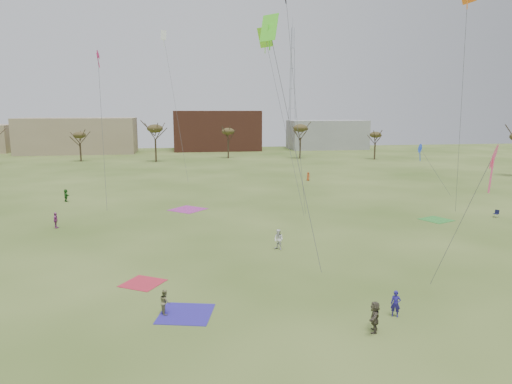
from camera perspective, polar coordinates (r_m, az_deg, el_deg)
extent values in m
plane|color=#354F18|center=(29.84, 3.80, -14.49)|extent=(260.00, 260.00, 0.00)
imported|color=navy|center=(30.28, 16.59, -12.87)|extent=(0.70, 0.63, 1.62)
imported|color=olive|center=(29.97, -10.99, -12.95)|extent=(0.75, 0.87, 1.53)
imported|color=brown|center=(28.03, 14.22, -14.46)|extent=(1.21, 1.73, 1.79)
imported|color=#9D418E|center=(53.83, -23.14, -3.17)|extent=(0.46, 1.02, 1.71)
imported|color=white|center=(42.10, 2.77, -5.79)|extent=(1.11, 1.13, 1.84)
imported|color=#256622|center=(68.78, -22.07, -0.39)|extent=(1.18, 1.63, 1.71)
imported|color=#BE4F20|center=(83.10, 6.35, 1.89)|extent=(0.88, 0.78, 1.51)
cube|color=#C3273A|center=(35.40, -13.57, -10.73)|extent=(3.56, 3.56, 0.03)
cube|color=#3025A2|center=(30.02, -8.54, -14.42)|extent=(3.81, 3.81, 0.03)
cube|color=#A83393|center=(59.43, -8.29, -2.12)|extent=(5.24, 5.24, 0.03)
cube|color=green|center=(57.16, 21.04, -3.18)|extent=(3.86, 3.86, 0.03)
cube|color=#121433|center=(61.23, 27.12, -2.37)|extent=(0.68, 0.68, 0.04)
cube|color=#121433|center=(61.39, 27.22, -2.13)|extent=(0.36, 0.50, 0.44)
cube|color=white|center=(81.11, -11.17, 18.19)|extent=(0.83, 0.83, 1.42)
cube|color=white|center=(80.99, -11.15, 17.61)|extent=(0.08, 0.08, 2.12)
cylinder|color=#4C4C51|center=(77.60, -9.71, 9.98)|extent=(3.33, 5.27, 23.30)
cube|color=#53DF27|center=(35.76, 1.60, 19.32)|extent=(1.00, 1.00, 1.97)
cube|color=#53DF27|center=(35.66, 1.60, 18.23)|extent=(0.08, 0.08, 1.77)
cylinder|color=#4C4C51|center=(33.86, 4.78, 5.16)|extent=(3.21, 3.90, 17.27)
cone|color=blue|center=(68.21, 19.32, 5.02)|extent=(1.23, 0.09, 1.23)
cube|color=blue|center=(68.27, 19.28, 4.37)|extent=(0.08, 0.08, 2.01)
cylinder|color=#4C4C51|center=(68.26, 20.93, 2.30)|extent=(3.47, 2.56, 6.25)
cube|color=orange|center=(55.90, 24.25, 20.43)|extent=(0.08, 0.08, 1.70)
cylinder|color=#4C4C51|center=(55.97, 23.64, 9.23)|extent=(1.61, 1.78, 23.06)
cylinder|color=#4C4C51|center=(52.47, 4.79, 10.91)|extent=(2.03, 2.90, 24.67)
cone|color=#B1124C|center=(60.61, -18.66, 15.54)|extent=(1.05, 0.08, 1.05)
cube|color=#B1124C|center=(60.54, -18.62, 14.91)|extent=(0.08, 0.08, 1.72)
cylinder|color=#4C4C51|center=(57.87, -18.15, 6.99)|extent=(0.85, 4.88, 17.87)
cone|color=#F14C81|center=(31.84, 26.82, 3.89)|extent=(1.57, 0.11, 1.57)
cube|color=#F14C81|center=(31.95, 26.68, 2.11)|extent=(0.08, 0.08, 2.56)
cylinder|color=#4C4C51|center=(32.55, 23.53, -3.50)|extent=(2.52, 1.85, 8.68)
cube|color=#76D723|center=(55.84, 1.12, 18.27)|extent=(1.13, 1.13, 2.23)
cube|color=#76D723|center=(55.74, 1.12, 17.48)|extent=(0.08, 0.08, 2.00)
cylinder|color=#4C4C51|center=(52.67, 3.46, 8.11)|extent=(3.36, 6.04, 19.52)
cylinder|color=#3A2B1E|center=(121.24, -20.52, 4.52)|extent=(0.40, 0.40, 4.32)
ellipsoid|color=#473D1E|center=(120.96, -20.64, 6.49)|extent=(3.02, 3.02, 1.58)
cylinder|color=#3A2B1E|center=(115.00, -12.07, 4.94)|extent=(0.40, 0.40, 5.40)
ellipsoid|color=#473D1E|center=(114.68, -12.17, 7.54)|extent=(3.78, 3.78, 1.98)
cylinder|color=#3A2B1E|center=(121.48, -3.39, 5.23)|extent=(0.40, 0.40, 4.68)
ellipsoid|color=#473D1E|center=(121.19, -3.41, 7.36)|extent=(3.28, 3.28, 1.72)
cylinder|color=#3A2B1E|center=(120.69, 5.37, 5.32)|extent=(0.40, 0.40, 5.28)
ellipsoid|color=#473D1E|center=(120.39, 5.41, 7.74)|extent=(3.70, 3.70, 1.94)
cylinder|color=#3A2B1E|center=(121.86, 14.22, 4.85)|extent=(0.40, 0.40, 4.20)
ellipsoid|color=#473D1E|center=(121.59, 14.30, 6.75)|extent=(2.94, 2.94, 1.54)
cube|color=#937F60|center=(144.54, -20.79, 6.42)|extent=(32.00, 14.00, 10.00)
cube|color=brown|center=(147.01, -4.83, 7.46)|extent=(26.00, 16.00, 12.00)
cube|color=gray|center=(151.86, 8.62, 6.90)|extent=(24.00, 12.00, 9.00)
cylinder|color=#9EA3A8|center=(156.07, 4.70, 12.38)|extent=(0.16, 0.16, 38.00)
cylinder|color=#9EA3A8|center=(156.51, 4.14, 12.38)|extent=(0.16, 0.16, 38.00)
cylinder|color=#9EA3A8|center=(155.00, 4.27, 12.41)|extent=(0.16, 0.16, 38.00)
cylinder|color=#9EA3A8|center=(158.07, 4.47, 19.84)|extent=(0.10, 0.10, 3.00)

